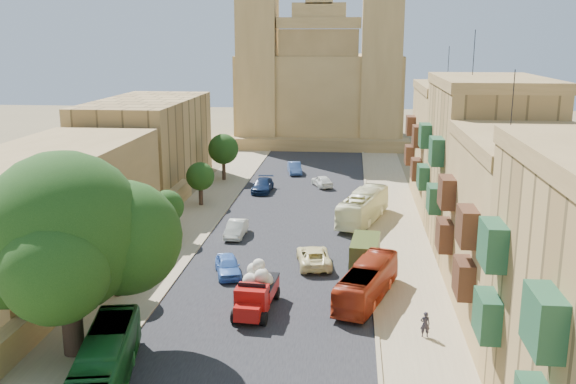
% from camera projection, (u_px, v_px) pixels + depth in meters
% --- Properties ---
extents(road_surface, '(14.00, 140.00, 0.01)m').
position_uv_depth(road_surface, '(292.00, 224.00, 59.22)').
color(road_surface, black).
rests_on(road_surface, ground).
extents(sidewalk_east, '(5.00, 140.00, 0.01)m').
position_uv_depth(sidewalk_east, '(396.00, 227.00, 58.30)').
color(sidewalk_east, '#978563').
rests_on(sidewalk_east, ground).
extents(sidewalk_west, '(5.00, 140.00, 0.01)m').
position_uv_depth(sidewalk_west, '(192.00, 221.00, 60.15)').
color(sidewalk_west, '#978563').
rests_on(sidewalk_west, ground).
extents(kerb_east, '(0.25, 140.00, 0.12)m').
position_uv_depth(kerb_east, '(369.00, 225.00, 58.53)').
color(kerb_east, '#978563').
rests_on(kerb_east, ground).
extents(kerb_west, '(0.25, 140.00, 0.12)m').
position_uv_depth(kerb_west, '(218.00, 221.00, 59.89)').
color(kerb_west, '#978563').
rests_on(kerb_west, ground).
extents(townhouse_b, '(9.00, 14.00, 14.90)m').
position_uv_depth(townhouse_b, '(530.00, 230.00, 37.97)').
color(townhouse_b, '#A17F49').
rests_on(townhouse_b, ground).
extents(townhouse_c, '(9.00, 14.00, 17.40)m').
position_uv_depth(townhouse_c, '(485.00, 164.00, 51.22)').
color(townhouse_c, '#AC874E').
rests_on(townhouse_c, ground).
extents(townhouse_d, '(9.00, 14.00, 15.90)m').
position_uv_depth(townhouse_d, '(457.00, 145.00, 64.94)').
color(townhouse_d, '#A17F49').
rests_on(townhouse_d, ground).
extents(west_wall, '(1.00, 40.00, 1.80)m').
position_uv_depth(west_wall, '(123.00, 244.00, 50.56)').
color(west_wall, '#A17F49').
rests_on(west_wall, ground).
extents(west_building_low, '(10.00, 28.00, 8.40)m').
position_uv_depth(west_building_low, '(41.00, 209.00, 48.38)').
color(west_building_low, olive).
rests_on(west_building_low, ground).
extents(west_building_mid, '(10.00, 22.00, 10.00)m').
position_uv_depth(west_building_mid, '(147.00, 143.00, 73.34)').
color(west_building_mid, '#AC874E').
rests_on(west_building_mid, ground).
extents(church, '(28.00, 22.50, 36.30)m').
position_uv_depth(church, '(320.00, 83.00, 104.01)').
color(church, '#A17F49').
rests_on(church, ground).
extents(ficus_tree, '(11.18, 10.29, 11.18)m').
position_uv_depth(ficus_tree, '(67.00, 237.00, 33.45)').
color(ficus_tree, '#34241A').
rests_on(ficus_tree, ground).
extents(street_tree_a, '(3.13, 3.13, 4.81)m').
position_uv_depth(street_tree_a, '(115.00, 250.00, 42.03)').
color(street_tree_a, '#34241A').
rests_on(street_tree_a, ground).
extents(street_tree_b, '(2.85, 2.85, 4.39)m').
position_uv_depth(street_tree_b, '(167.00, 207.00, 53.71)').
color(street_tree_b, '#34241A').
rests_on(street_tree_b, ground).
extents(street_tree_c, '(2.90, 2.90, 4.46)m').
position_uv_depth(street_tree_c, '(200.00, 177.00, 65.30)').
color(street_tree_c, '#34241A').
rests_on(street_tree_c, ground).
extents(street_tree_d, '(3.65, 3.65, 5.61)m').
position_uv_depth(street_tree_d, '(223.00, 149.00, 76.72)').
color(street_tree_d, '#34241A').
rests_on(street_tree_d, ground).
extents(red_truck, '(2.48, 5.51, 3.14)m').
position_uv_depth(red_truck, '(256.00, 290.00, 40.14)').
color(red_truck, '#A3100C').
rests_on(red_truck, ground).
extents(olive_pickup, '(2.50, 4.84, 1.93)m').
position_uv_depth(olive_pickup, '(365.00, 251.00, 48.70)').
color(olive_pickup, '#3B471A').
rests_on(olive_pickup, ground).
extents(bus_green_north, '(3.90, 9.53, 2.59)m').
position_uv_depth(bus_green_north, '(106.00, 361.00, 31.50)').
color(bus_green_north, '#155720').
rests_on(bus_green_north, ground).
extents(bus_red_east, '(4.54, 9.01, 2.45)m').
position_uv_depth(bus_red_east, '(367.00, 282.00, 41.82)').
color(bus_red_east, '#A22E15').
rests_on(bus_red_east, ground).
extents(bus_cream_east, '(5.15, 10.41, 2.83)m').
position_uv_depth(bus_cream_east, '(363.00, 207.00, 59.71)').
color(bus_cream_east, '#FFFBC8').
rests_on(bus_cream_east, ground).
extents(car_blue_a, '(2.79, 4.44, 1.41)m').
position_uv_depth(car_blue_a, '(228.00, 266.00, 46.32)').
color(car_blue_a, '#4A7DD0').
rests_on(car_blue_a, ground).
extents(car_white_a, '(1.54, 4.20, 1.37)m').
position_uv_depth(car_white_a, '(236.00, 229.00, 55.35)').
color(car_white_a, silver).
rests_on(car_white_a, ground).
extents(car_cream, '(3.12, 5.39, 1.41)m').
position_uv_depth(car_cream, '(314.00, 256.00, 48.30)').
color(car_cream, '#FFEFAB').
rests_on(car_cream, ground).
extents(car_dkblue, '(2.16, 5.02, 1.44)m').
position_uv_depth(car_dkblue, '(263.00, 185.00, 71.47)').
color(car_dkblue, '#0F2043').
rests_on(car_dkblue, ground).
extents(car_white_b, '(2.97, 4.28, 1.35)m').
position_uv_depth(car_white_b, '(322.00, 181.00, 73.81)').
color(car_white_b, white).
rests_on(car_white_b, ground).
extents(car_blue_b, '(2.31, 4.56, 1.44)m').
position_uv_depth(car_blue_b, '(295.00, 168.00, 81.01)').
color(car_blue_b, '#3D5D9D').
rests_on(car_blue_b, ground).
extents(pedestrian_a, '(0.58, 0.40, 1.55)m').
position_uv_depth(pedestrian_a, '(425.00, 324.00, 36.71)').
color(pedestrian_a, '#28242D').
rests_on(pedestrian_a, ground).
extents(pedestrian_c, '(0.55, 0.93, 1.48)m').
position_uv_depth(pedestrian_c, '(382.00, 285.00, 42.57)').
color(pedestrian_c, '#2A2A30').
rests_on(pedestrian_c, ground).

